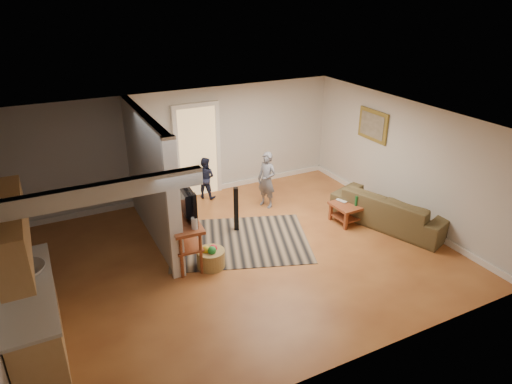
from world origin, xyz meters
TOP-DOWN VIEW (x-y plane):
  - ground at (0.00, 0.00)m, footprint 7.50×7.50m
  - room_shell at (-1.07, 0.43)m, footprint 7.54×6.02m
  - area_rug at (0.21, 0.49)m, footprint 3.14×2.71m
  - sofa at (3.30, -0.27)m, footprint 1.69×2.56m
  - coffee_table at (2.81, 0.23)m, footprint 1.08×0.66m
  - tv_console at (-0.94, 0.39)m, footprint 0.60×1.38m
  - speaker_left at (0.35, 0.94)m, footprint 0.12×0.12m
  - speaker_right at (-1.00, 2.67)m, footprint 0.14×0.14m
  - toy_basket at (-0.60, -0.08)m, footprint 0.50×0.50m
  - child at (1.42, 1.64)m, footprint 0.47×0.55m
  - toddler at (0.36, 2.70)m, footprint 0.61×0.60m

SIDE VIEW (x-z plane):
  - ground at x=0.00m, z-range 0.00..0.00m
  - sofa at x=3.30m, z-range -0.35..0.35m
  - child at x=1.42m, z-range -0.64..0.64m
  - toddler at x=0.36m, z-range -0.49..0.49m
  - area_rug at x=0.21m, z-range 0.00..0.01m
  - toy_basket at x=-0.60m, z-range -0.04..0.40m
  - coffee_table at x=2.81m, z-range 0.01..0.64m
  - speaker_left at x=0.35m, z-range 0.00..0.94m
  - speaker_right at x=-1.00m, z-range 0.00..1.12m
  - tv_console at x=-0.94m, z-range 0.19..1.36m
  - room_shell at x=-1.07m, z-range 0.20..2.72m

